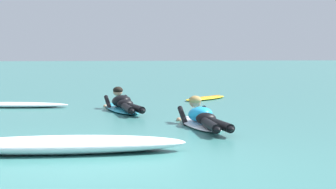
% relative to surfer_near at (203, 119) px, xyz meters
% --- Properties ---
extents(ground_plane, '(120.00, 120.00, 0.00)m').
position_rel_surfer_near_xyz_m(ground_plane, '(-1.95, 7.00, -0.14)').
color(ground_plane, '#387A75').
extents(surfer_near, '(0.59, 2.51, 0.54)m').
position_rel_surfer_near_xyz_m(surfer_near, '(0.00, 0.00, 0.00)').
color(surfer_near, silver).
rests_on(surfer_near, ground).
extents(surfer_far, '(0.84, 2.68, 0.54)m').
position_rel_surfer_near_xyz_m(surfer_far, '(-1.12, 2.84, -0.01)').
color(surfer_far, '#2DB2D1').
rests_on(surfer_far, ground).
extents(drifting_surfboard, '(1.61, 1.67, 0.16)m').
position_rel_surfer_near_xyz_m(drifting_surfboard, '(1.26, 5.50, -0.11)').
color(drifting_surfboard, yellow).
rests_on(drifting_surfboard, ground).
extents(whitewater_mid_right, '(3.16, 0.78, 0.22)m').
position_rel_surfer_near_xyz_m(whitewater_mid_right, '(-2.27, -2.18, -0.04)').
color(whitewater_mid_right, white).
rests_on(whitewater_mid_right, ground).
extents(whitewater_back, '(2.68, 0.95, 0.12)m').
position_rel_surfer_near_xyz_m(whitewater_back, '(-3.57, 4.02, -0.09)').
color(whitewater_back, white).
rests_on(whitewater_back, ground).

